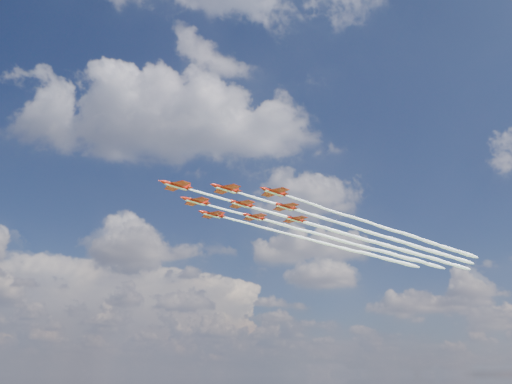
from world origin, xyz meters
TOP-DOWN VIEW (x-y plane):
  - jet_lead at (32.25, 28.05)m, footprint 103.92×88.25m
  - jet_row2_port at (45.17, 30.04)m, footprint 103.92×88.25m
  - jet_row2_starb at (36.35, 40.46)m, footprint 103.92×88.25m
  - jet_row3_port at (58.10, 32.03)m, footprint 103.92×88.25m
  - jet_row3_centre at (49.27, 42.46)m, footprint 103.92×88.25m
  - jet_row3_starb at (40.45, 52.88)m, footprint 103.92×88.25m
  - jet_row4_port at (62.19, 44.45)m, footprint 103.92×88.25m
  - jet_row4_starb at (53.37, 54.87)m, footprint 103.92×88.25m
  - jet_tail at (66.29, 56.87)m, footprint 103.92×88.25m

SIDE VIEW (x-z plane):
  - jet_lead at x=32.25m, z-range 81.99..84.40m
  - jet_row2_port at x=45.17m, z-range 81.99..84.40m
  - jet_row2_starb at x=36.35m, z-range 81.99..84.40m
  - jet_row3_port at x=58.10m, z-range 81.99..84.40m
  - jet_row3_centre at x=49.27m, z-range 81.99..84.40m
  - jet_row3_starb at x=40.45m, z-range 81.99..84.40m
  - jet_row4_port at x=62.19m, z-range 81.99..84.40m
  - jet_row4_starb at x=53.37m, z-range 81.99..84.40m
  - jet_tail at x=66.29m, z-range 81.99..84.40m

